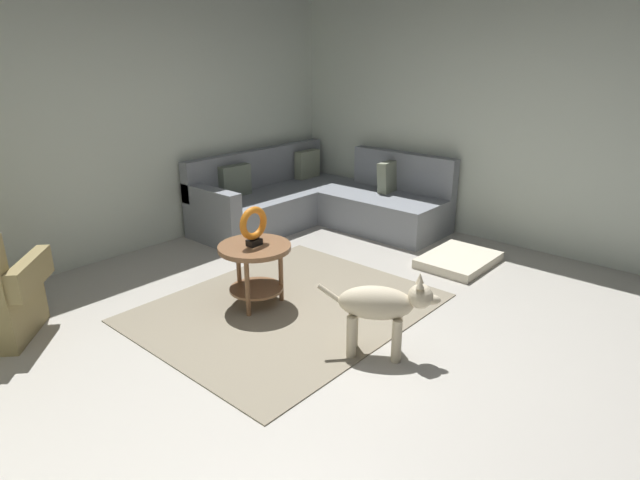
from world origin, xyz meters
name	(u,v)px	position (x,y,z in m)	size (l,w,h in m)	color
ground_plane	(341,350)	(0.00, 0.00, -0.05)	(6.00, 6.00, 0.10)	#B7B2A8
wall_back	(114,124)	(0.00, 2.94, 1.35)	(6.00, 0.12, 2.70)	silver
wall_right	(520,120)	(2.94, 0.00, 1.35)	(0.12, 6.00, 2.70)	silver
area_rug	(288,307)	(0.15, 0.70, 0.01)	(2.30, 1.90, 0.01)	gray
sectional_couch	(316,202)	(1.99, 2.01, 0.29)	(2.20, 2.25, 0.88)	gray
side_table	(255,259)	(0.02, 0.94, 0.42)	(0.60, 0.60, 0.54)	brown
torus_sculpture	(254,225)	(0.02, 0.94, 0.71)	(0.28, 0.08, 0.33)	black
dog_bed_mat	(459,260)	(1.98, 0.08, 0.04)	(0.80, 0.60, 0.09)	beige
dog	(382,307)	(0.07, -0.30, 0.38)	(0.50, 0.74, 0.63)	beige
dog_toy_ball	(385,306)	(0.64, 0.05, 0.05)	(0.09, 0.09, 0.09)	green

